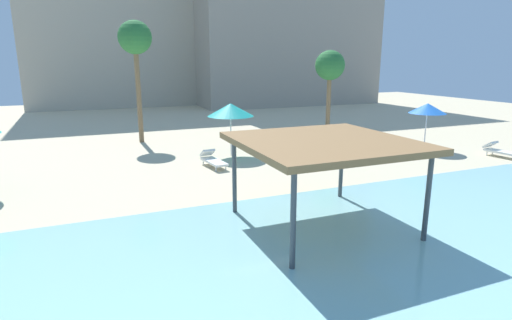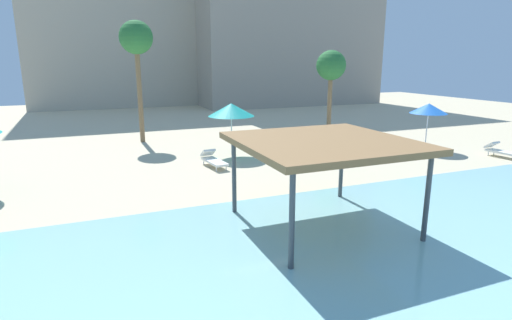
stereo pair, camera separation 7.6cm
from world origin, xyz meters
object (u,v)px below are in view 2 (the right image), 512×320
lounge_chair_0 (373,145)px  lounge_chair_1 (213,159)px  shade_pavilion (324,145)px  palm_tree_0 (136,41)px  lounge_chair_2 (502,151)px  beach_umbrella_teal_3 (231,110)px  palm_tree_1 (331,67)px  beach_umbrella_blue_1 (429,108)px

lounge_chair_0 → lounge_chair_1: same height
shade_pavilion → palm_tree_0: size_ratio=0.67×
lounge_chair_1 → palm_tree_0: (-2.25, 7.27, 5.52)m
lounge_chair_2 → beach_umbrella_teal_3: bearing=-120.2°
lounge_chair_1 → palm_tree_1: 11.65m
beach_umbrella_teal_3 → palm_tree_0: palm_tree_0 is taller
beach_umbrella_blue_1 → lounge_chair_2: beach_umbrella_blue_1 is taller
shade_pavilion → palm_tree_1: palm_tree_1 is taller
lounge_chair_0 → palm_tree_1: bearing=-169.2°
shade_pavilion → lounge_chair_2: (13.09, 4.23, -2.12)m
lounge_chair_0 → shade_pavilion: bearing=-29.1°
shade_pavilion → beach_umbrella_teal_3: beach_umbrella_teal_3 is taller
lounge_chair_2 → palm_tree_1: bearing=-159.9°
beach_umbrella_blue_1 → lounge_chair_0: bearing=161.1°
beach_umbrella_blue_1 → beach_umbrella_teal_3: 10.57m
beach_umbrella_teal_3 → lounge_chair_2: (12.52, -5.53, -2.02)m
beach_umbrella_teal_3 → palm_tree_1: size_ratio=0.49×
shade_pavilion → beach_umbrella_blue_1: shade_pavilion is taller
beach_umbrella_blue_1 → palm_tree_1: (-2.22, 6.29, 2.09)m
beach_umbrella_teal_3 → palm_tree_0: bearing=124.7°
lounge_chair_2 → lounge_chair_1: bearing=-111.2°
beach_umbrella_teal_3 → palm_tree_1: 8.98m
beach_umbrella_blue_1 → beach_umbrella_teal_3: bearing=165.1°
beach_umbrella_teal_3 → lounge_chair_0: beach_umbrella_teal_3 is taller
beach_umbrella_teal_3 → lounge_chair_2: bearing=-23.8°
palm_tree_0 → shade_pavilion: bearing=-78.1°
lounge_chair_0 → palm_tree_1: (0.51, 5.36, 4.03)m
beach_umbrella_blue_1 → beach_umbrella_teal_3: beach_umbrella_teal_3 is taller
beach_umbrella_blue_1 → lounge_chair_0: 3.47m
beach_umbrella_teal_3 → palm_tree_1: palm_tree_1 is taller
shade_pavilion → palm_tree_1: 15.96m
lounge_chair_2 → palm_tree_1: size_ratio=0.36×
shade_pavilion → lounge_chair_2: shade_pavilion is taller
lounge_chair_0 → palm_tree_0: size_ratio=0.28×
palm_tree_1 → lounge_chair_0: bearing=-95.4°
lounge_chair_0 → lounge_chair_2: same height
palm_tree_0 → palm_tree_1: (11.78, -1.90, -1.49)m
beach_umbrella_blue_1 → beach_umbrella_teal_3: size_ratio=0.95×
shade_pavilion → lounge_chair_0: shade_pavilion is taller
beach_umbrella_blue_1 → palm_tree_0: 16.60m
palm_tree_1 → beach_umbrella_blue_1: bearing=-70.6°
lounge_chair_1 → palm_tree_1: (9.52, 5.37, 4.03)m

